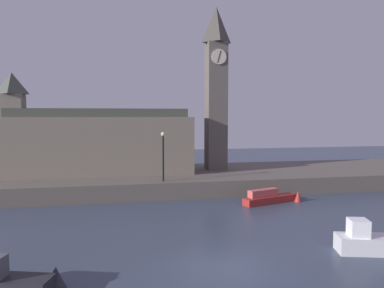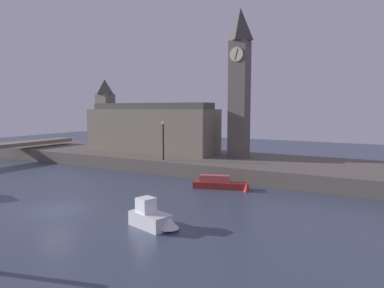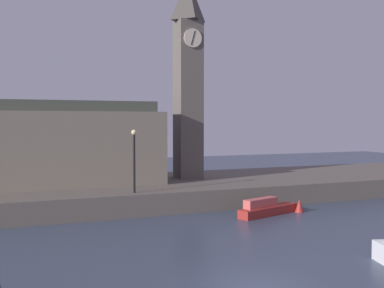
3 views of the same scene
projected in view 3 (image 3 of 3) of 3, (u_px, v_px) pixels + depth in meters
The scene contains 5 objects.
far_embankment at pixel (129, 192), 35.65m from camera, with size 70.00×12.00×1.50m, color #5B544C.
clock_tower at pixel (188, 75), 38.34m from camera, with size 2.22×2.26×16.73m.
parliament_hall at pixel (35, 144), 33.35m from camera, with size 17.64×5.12×9.56m.
streetlamp at pixel (134, 154), 30.55m from camera, with size 0.36×0.36×4.22m.
boat_dinghy_red at pixel (273, 208), 30.86m from camera, with size 5.49×2.39×1.46m.
Camera 3 is at (-8.66, -14.68, 6.31)m, focal length 42.95 mm.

